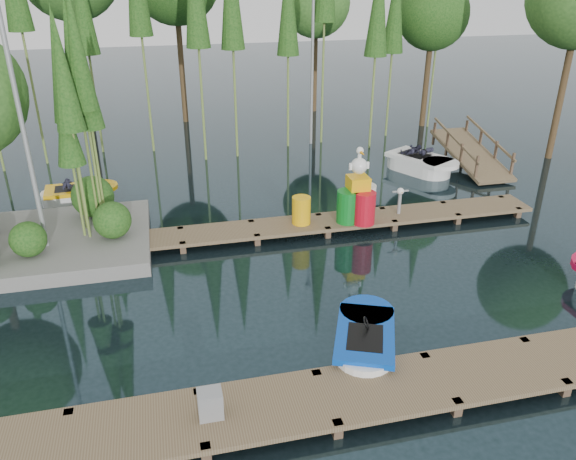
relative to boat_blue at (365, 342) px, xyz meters
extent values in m
plane|color=#1B2D33|center=(-1.21, 3.14, -0.24)|extent=(90.00, 90.00, 0.00)
cube|color=brown|center=(-1.21, -1.36, 0.01)|extent=(18.00, 1.50, 0.10)
cube|color=brown|center=(-5.51, -0.73, -0.19)|extent=(0.16, 0.16, 0.50)
cube|color=brown|center=(-3.36, -1.99, -0.19)|extent=(0.16, 0.16, 0.50)
cube|color=brown|center=(-3.36, -0.73, -0.19)|extent=(0.16, 0.16, 0.50)
cube|color=brown|center=(-1.21, -1.99, -0.19)|extent=(0.16, 0.16, 0.50)
cube|color=brown|center=(-1.21, -0.73, -0.19)|extent=(0.16, 0.16, 0.50)
cube|color=brown|center=(0.94, -1.99, -0.19)|extent=(0.16, 0.16, 0.50)
cube|color=brown|center=(0.94, -0.73, -0.19)|extent=(0.16, 0.16, 0.50)
cube|color=brown|center=(3.09, -1.99, -0.19)|extent=(0.16, 0.16, 0.50)
cube|color=brown|center=(3.09, -0.73, -0.19)|extent=(0.16, 0.16, 0.50)
cube|color=brown|center=(-0.21, 5.64, 0.01)|extent=(15.00, 1.20, 0.10)
cube|color=brown|center=(-7.31, 5.16, -0.19)|extent=(0.16, 0.16, 0.50)
cube|color=brown|center=(-7.31, 6.12, -0.19)|extent=(0.16, 0.16, 0.50)
cube|color=brown|center=(-5.28, 5.16, -0.19)|extent=(0.16, 0.16, 0.50)
cube|color=brown|center=(-5.28, 6.12, -0.19)|extent=(0.16, 0.16, 0.50)
cube|color=brown|center=(-3.25, 5.16, -0.19)|extent=(0.16, 0.16, 0.50)
cube|color=brown|center=(-3.25, 6.12, -0.19)|extent=(0.16, 0.16, 0.50)
cube|color=brown|center=(-1.22, 5.16, -0.19)|extent=(0.16, 0.16, 0.50)
cube|color=brown|center=(-1.22, 6.12, -0.19)|extent=(0.16, 0.16, 0.50)
cube|color=brown|center=(0.81, 5.16, -0.19)|extent=(0.16, 0.16, 0.50)
cube|color=brown|center=(0.81, 6.12, -0.19)|extent=(0.16, 0.16, 0.50)
cube|color=brown|center=(2.83, 5.16, -0.19)|extent=(0.16, 0.16, 0.50)
cube|color=brown|center=(2.83, 6.12, -0.19)|extent=(0.16, 0.16, 0.50)
cube|color=brown|center=(4.86, 5.16, -0.19)|extent=(0.16, 0.16, 0.50)
cube|color=brown|center=(4.86, 6.12, -0.19)|extent=(0.16, 0.16, 0.50)
cube|color=brown|center=(6.89, 5.16, -0.19)|extent=(0.16, 0.16, 0.50)
cube|color=brown|center=(6.89, 6.12, -0.19)|extent=(0.16, 0.16, 0.50)
cube|color=slate|center=(-7.21, 6.14, -0.06)|extent=(6.20, 4.20, 0.42)
sphere|color=#2A571B|center=(-7.01, 5.14, 0.60)|extent=(0.90, 0.90, 0.90)
sphere|color=#2A571B|center=(-5.61, 7.34, 0.75)|extent=(1.20, 1.20, 1.20)
sphere|color=#2A571B|center=(-5.01, 5.74, 0.65)|extent=(1.00, 1.00, 1.00)
cylinder|color=olive|center=(-5.46, 6.70, 2.72)|extent=(0.07, 0.07, 5.93)
cone|color=#2A571B|center=(-5.46, 6.70, 4.80)|extent=(0.70, 0.70, 2.97)
cylinder|color=olive|center=(-5.78, 6.53, 2.59)|extent=(0.07, 0.07, 5.66)
cone|color=#2A571B|center=(-5.78, 6.53, 4.57)|extent=(0.70, 0.70, 2.83)
cylinder|color=olive|center=(-5.28, 6.72, 2.37)|extent=(0.07, 0.07, 5.22)
cone|color=#2A571B|center=(-5.28, 6.72, 4.20)|extent=(0.70, 0.70, 2.61)
cylinder|color=olive|center=(-5.65, 5.91, 2.52)|extent=(0.07, 0.07, 5.53)
cone|color=#2A571B|center=(-5.65, 5.91, 4.46)|extent=(0.70, 0.70, 2.76)
cylinder|color=olive|center=(-5.80, 6.04, 1.76)|extent=(0.07, 0.07, 4.01)
cone|color=#2A571B|center=(-5.80, 6.04, 3.17)|extent=(0.70, 0.70, 2.01)
cylinder|color=olive|center=(-5.34, 6.58, 2.81)|extent=(0.07, 0.07, 6.11)
cone|color=#2A571B|center=(-5.34, 6.58, 4.95)|extent=(0.70, 0.70, 3.05)
cylinder|color=#48341E|center=(11.53, 10.04, 2.79)|extent=(0.26, 0.26, 6.06)
cylinder|color=#48341E|center=(8.78, 15.78, 2.27)|extent=(0.26, 0.26, 5.02)
sphere|color=#2A571B|center=(8.78, 15.78, 4.78)|extent=(3.16, 3.16, 3.16)
cylinder|color=#48341E|center=(4.53, 19.84, 2.41)|extent=(0.26, 0.26, 5.31)
sphere|color=#3B7027|center=(4.53, 19.84, 5.07)|extent=(3.34, 3.34, 3.34)
cylinder|color=#48341E|center=(-2.21, 19.17, 2.99)|extent=(0.26, 0.26, 6.46)
cylinder|color=#48341E|center=(-6.62, 19.14, 3.18)|extent=(0.26, 0.26, 6.85)
cylinder|color=olive|center=(-7.92, 13.95, 4.59)|extent=(0.09, 0.09, 9.66)
cylinder|color=olive|center=(-5.88, 14.97, 3.60)|extent=(0.09, 0.09, 7.69)
cylinder|color=olive|center=(-3.84, 14.61, 4.25)|extent=(0.09, 0.09, 8.99)
cylinder|color=olive|center=(-1.84, 13.00, 3.98)|extent=(0.09, 0.09, 8.44)
cylinder|color=olive|center=(-0.56, 13.14, 3.87)|extent=(0.09, 0.09, 8.22)
cylinder|color=olive|center=(1.75, 14.01, 3.46)|extent=(0.09, 0.09, 7.41)
cone|color=#2A571B|center=(1.75, 14.01, 5.53)|extent=(0.90, 0.90, 4.07)
cylinder|color=olive|center=(3.28, 14.23, 4.65)|extent=(0.09, 0.09, 9.77)
cylinder|color=olive|center=(5.03, 12.97, 3.46)|extent=(0.09, 0.09, 7.40)
cone|color=#2A571B|center=(5.03, 12.97, 5.53)|extent=(0.90, 0.90, 4.07)
cylinder|color=olive|center=(6.42, 14.56, 3.33)|extent=(0.09, 0.09, 7.14)
cone|color=#2A571B|center=(6.42, 14.56, 5.33)|extent=(0.90, 0.90, 3.93)
cylinder|color=olive|center=(8.96, 15.56, 4.06)|extent=(0.09, 0.09, 8.61)
cylinder|color=gray|center=(-6.71, 5.64, 3.26)|extent=(0.12, 0.12, 7.00)
cylinder|color=gray|center=(2.79, 14.14, 3.26)|extent=(0.12, 0.12, 7.00)
cube|color=brown|center=(7.79, 9.64, 0.31)|extent=(1.50, 3.94, 0.95)
cube|color=brown|center=(7.09, 8.04, 0.35)|extent=(0.08, 0.08, 0.90)
cube|color=brown|center=(7.09, 9.14, 0.46)|extent=(0.08, 0.08, 0.90)
cube|color=brown|center=(7.09, 10.24, 0.57)|extent=(0.08, 0.08, 0.90)
cube|color=brown|center=(7.09, 11.34, 0.68)|extent=(0.08, 0.08, 0.90)
cube|color=brown|center=(7.09, 9.64, 0.91)|extent=(0.06, 3.54, 0.83)
cube|color=brown|center=(8.49, 8.04, 0.35)|extent=(0.08, 0.08, 0.90)
cube|color=brown|center=(8.49, 9.14, 0.46)|extent=(0.08, 0.08, 0.90)
cube|color=brown|center=(8.49, 10.24, 0.57)|extent=(0.08, 0.08, 0.90)
cube|color=brown|center=(8.49, 11.34, 0.68)|extent=(0.08, 0.08, 0.90)
cube|color=brown|center=(8.49, 9.64, 0.91)|extent=(0.06, 3.54, 0.83)
cube|color=white|center=(-0.02, -0.05, -0.06)|extent=(1.45, 1.45, 0.51)
cylinder|color=white|center=(0.19, 0.47, -0.06)|extent=(1.45, 1.45, 0.51)
cylinder|color=white|center=(-0.23, -0.57, -0.06)|extent=(1.45, 1.45, 0.51)
cube|color=#063EAD|center=(-0.02, -0.05, 0.22)|extent=(1.78, 2.21, 0.13)
cylinder|color=#063EAD|center=(0.29, 0.70, 0.22)|extent=(1.47, 1.47, 0.13)
cube|color=black|center=(-0.09, -0.22, 0.26)|extent=(0.98, 1.11, 0.06)
torus|color=black|center=(0.03, 0.08, 0.40)|extent=(0.22, 0.29, 0.24)
cube|color=white|center=(-6.38, 9.52, -0.06)|extent=(1.15, 1.14, 0.49)
cylinder|color=white|center=(-5.84, 9.56, -0.06)|extent=(1.14, 1.14, 0.49)
cylinder|color=white|center=(-6.92, 9.49, -0.06)|extent=(1.14, 1.14, 0.49)
cube|color=#FBB40D|center=(-6.38, 9.52, 0.20)|extent=(1.93, 1.22, 0.12)
cylinder|color=#FBB40D|center=(-5.60, 9.58, 0.20)|extent=(1.16, 1.16, 0.12)
cube|color=black|center=(-6.56, 9.51, 0.24)|extent=(0.93, 0.72, 0.05)
torus|color=black|center=(-6.25, 9.53, 0.38)|extent=(0.25, 0.15, 0.24)
imported|color=#1E1E2D|center=(-6.60, 9.51, 0.46)|extent=(0.41, 0.32, 0.87)
cube|color=white|center=(5.75, 9.77, -0.03)|extent=(1.74, 1.75, 0.59)
cylinder|color=white|center=(6.06, 9.20, -0.03)|extent=(1.74, 1.74, 0.59)
cylinder|color=white|center=(5.44, 10.34, -0.03)|extent=(1.74, 1.74, 0.59)
cube|color=white|center=(5.75, 9.77, 0.29)|extent=(2.22, 2.58, 0.15)
cylinder|color=white|center=(6.20, 8.95, 0.29)|extent=(1.77, 1.77, 0.15)
cube|color=black|center=(5.65, 9.96, 0.34)|extent=(1.20, 1.31, 0.06)
torus|color=black|center=(5.83, 9.63, 0.51)|extent=(0.28, 0.33, 0.28)
imported|color=#1E1E2D|center=(5.62, 10.01, 0.56)|extent=(0.49, 0.53, 0.96)
imported|color=#1E1E2D|center=(6.13, 9.85, 0.49)|extent=(0.37, 0.41, 0.73)
cube|color=gray|center=(-3.20, -1.36, 0.30)|extent=(0.40, 0.34, 0.49)
cylinder|color=#FBB40D|center=(0.15, 5.64, 0.46)|extent=(0.53, 0.53, 0.80)
cylinder|color=#0C701F|center=(1.47, 5.43, 0.53)|extent=(0.63, 0.63, 0.95)
cylinder|color=silver|center=(2.10, 5.75, 0.53)|extent=(0.63, 0.63, 0.95)
cylinder|color=red|center=(1.89, 5.22, 0.53)|extent=(0.63, 0.63, 0.95)
cube|color=#FBB40D|center=(1.78, 5.54, 1.19)|extent=(0.58, 0.58, 0.37)
sphere|color=white|center=(1.78, 5.54, 1.69)|extent=(0.46, 0.46, 0.46)
cylinder|color=white|center=(1.78, 5.54, 1.95)|extent=(0.11, 0.11, 0.32)
sphere|color=white|center=(1.78, 5.54, 2.13)|extent=(0.21, 0.21, 0.21)
cone|color=#FF9A0D|center=(1.78, 5.33, 2.11)|extent=(0.11, 0.32, 0.11)
cube|color=white|center=(1.78, 5.54, 1.69)|extent=(0.58, 0.06, 0.19)
cylinder|color=gray|center=(3.16, 5.64, 0.36)|extent=(0.10, 0.10, 0.61)
sphere|color=white|center=(3.16, 5.64, 0.77)|extent=(0.20, 0.20, 0.20)
cube|color=gray|center=(3.16, 5.64, 0.77)|extent=(0.51, 0.04, 0.04)
cone|color=#FF9A0D|center=(3.16, 5.52, 0.77)|extent=(0.04, 0.10, 0.04)
camera|label=1|loc=(-3.59, -8.51, 6.81)|focal=35.00mm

